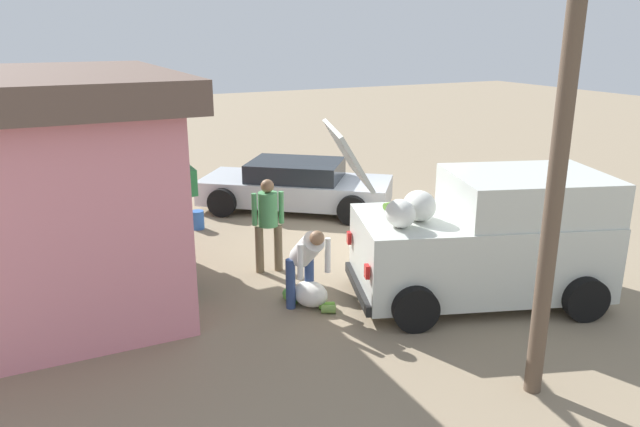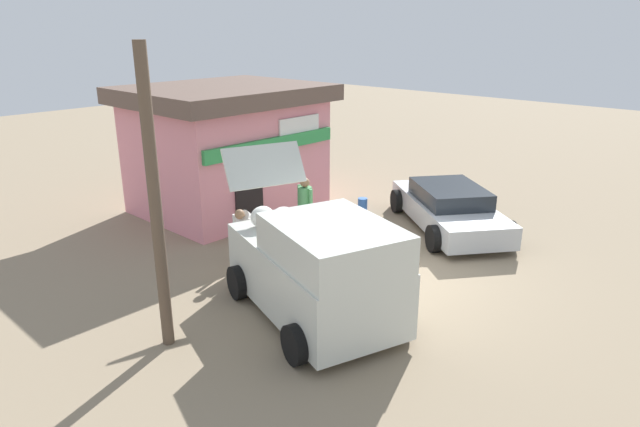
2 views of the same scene
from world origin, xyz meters
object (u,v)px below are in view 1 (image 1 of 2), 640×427
at_px(unloaded_banana_pile, 310,295).
at_px(delivery_van, 487,237).
at_px(vendor_standing, 268,219).
at_px(storefront_bar, 32,188).
at_px(paint_bucket, 198,220).
at_px(customer_bending, 306,259).
at_px(parked_sedan, 296,186).

bearing_deg(unloaded_banana_pile, delivery_van, -108.96).
bearing_deg(delivery_van, vendor_standing, 47.16).
bearing_deg(unloaded_banana_pile, storefront_bar, 59.79).
relative_size(unloaded_banana_pile, paint_bucket, 2.36).
bearing_deg(vendor_standing, paint_bucket, 9.83).
relative_size(storefront_bar, paint_bucket, 12.98).
bearing_deg(customer_bending, storefront_bar, 57.76).
bearing_deg(delivery_van, parked_sedan, 6.62).
xyz_separation_m(parked_sedan, unloaded_banana_pile, (-5.00, 2.00, -0.39)).
xyz_separation_m(storefront_bar, vendor_standing, (-0.54, -3.65, -0.86)).
height_order(parked_sedan, customer_bending, customer_bending).
xyz_separation_m(delivery_van, customer_bending, (0.81, 2.79, -0.17)).
height_order(delivery_van, customer_bending, delivery_van).
bearing_deg(parked_sedan, storefront_bar, 116.60).
relative_size(parked_sedan, customer_bending, 3.35).
distance_m(storefront_bar, unloaded_banana_pile, 4.59).
bearing_deg(unloaded_banana_pile, customer_bending, 135.62).
relative_size(storefront_bar, customer_bending, 3.81).
relative_size(vendor_standing, customer_bending, 1.23).
distance_m(vendor_standing, paint_bucket, 3.08).
relative_size(storefront_bar, delivery_van, 1.13).
bearing_deg(parked_sedan, paint_bucket, 100.35).
xyz_separation_m(delivery_van, unloaded_banana_pile, (0.92, 2.69, -0.84)).
bearing_deg(storefront_bar, unloaded_banana_pile, -120.21).
height_order(vendor_standing, customer_bending, vendor_standing).
distance_m(delivery_van, unloaded_banana_pile, 2.96).
distance_m(parked_sedan, vendor_standing, 3.98).
xyz_separation_m(customer_bending, paint_bucket, (4.65, 0.44, -0.64)).
xyz_separation_m(unloaded_banana_pile, paint_bucket, (4.54, 0.55, 0.02)).
relative_size(delivery_van, customer_bending, 3.38).
bearing_deg(unloaded_banana_pile, paint_bucket, 6.93).
distance_m(storefront_bar, parked_sedan, 6.50).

